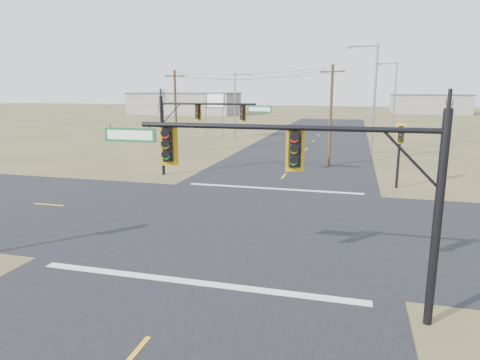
% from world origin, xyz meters
% --- Properties ---
extents(ground, '(320.00, 320.00, 0.00)m').
position_xyz_m(ground, '(0.00, 0.00, 0.00)').
color(ground, brown).
rests_on(ground, ground).
extents(road_ew, '(160.00, 14.00, 0.02)m').
position_xyz_m(road_ew, '(0.00, 0.00, 0.01)').
color(road_ew, black).
rests_on(road_ew, ground).
extents(road_ns, '(14.00, 160.00, 0.02)m').
position_xyz_m(road_ns, '(0.00, 0.00, 0.01)').
color(road_ns, black).
rests_on(road_ns, ground).
extents(stop_bar_near, '(12.00, 0.40, 0.01)m').
position_xyz_m(stop_bar_near, '(0.00, -7.50, 0.03)').
color(stop_bar_near, silver).
rests_on(stop_bar_near, road_ns).
extents(stop_bar_far, '(12.00, 0.40, 0.01)m').
position_xyz_m(stop_bar_far, '(0.00, 7.50, 0.03)').
color(stop_bar_far, silver).
rests_on(stop_bar_far, road_ns).
extents(mast_arm_near, '(10.32, 0.58, 6.19)m').
position_xyz_m(mast_arm_near, '(3.46, -8.22, 4.52)').
color(mast_arm_near, black).
rests_on(mast_arm_near, ground).
extents(mast_arm_far, '(8.82, 0.51, 6.20)m').
position_xyz_m(mast_arm_far, '(-6.16, 10.23, 4.51)').
color(mast_arm_far, black).
rests_on(mast_arm_far, ground).
extents(pedestal_signal_ne, '(0.62, 0.54, 4.45)m').
position_xyz_m(pedestal_signal_ne, '(8.16, 9.94, 3.24)').
color(pedestal_signal_ne, black).
rests_on(pedestal_signal_ne, ground).
extents(utility_pole_near, '(2.09, 0.70, 8.74)m').
position_xyz_m(utility_pole_near, '(3.09, 17.57, 4.57)').
color(utility_pole_near, '#482F1F').
rests_on(utility_pole_near, ground).
extents(utility_pole_far, '(2.07, 0.66, 8.62)m').
position_xyz_m(utility_pole_far, '(-13.13, 21.58, 4.51)').
color(utility_pole_far, '#482F1F').
rests_on(utility_pole_far, ground).
extents(highway_sign, '(3.27, 0.74, 6.22)m').
position_xyz_m(highway_sign, '(-13.57, 35.64, 4.39)').
color(highway_sign, slate).
rests_on(highway_sign, ground).
extents(streetlight_a, '(3.10, 0.31, 11.16)m').
position_xyz_m(streetlight_a, '(6.74, 26.25, 6.27)').
color(streetlight_a, slate).
rests_on(streetlight_a, ground).
extents(streetlight_b, '(3.01, 0.48, 10.74)m').
position_xyz_m(streetlight_b, '(10.63, 50.28, 6.03)').
color(streetlight_b, slate).
rests_on(streetlight_b, ground).
extents(streetlight_c, '(2.46, 0.26, 8.84)m').
position_xyz_m(streetlight_c, '(-10.42, 35.77, 4.96)').
color(streetlight_c, slate).
rests_on(streetlight_c, ground).
extents(bare_tree_a, '(2.36, 2.36, 5.62)m').
position_xyz_m(bare_tree_a, '(-19.48, 31.35, 4.44)').
color(bare_tree_a, black).
rests_on(bare_tree_a, ground).
extents(bare_tree_b, '(3.85, 3.85, 7.45)m').
position_xyz_m(bare_tree_b, '(-24.84, 43.51, 5.95)').
color(bare_tree_b, black).
rests_on(bare_tree_b, ground).
extents(bare_tree_c, '(2.99, 2.99, 6.16)m').
position_xyz_m(bare_tree_c, '(15.64, 34.31, 4.83)').
color(bare_tree_c, black).
rests_on(bare_tree_c, ground).
extents(warehouse_left, '(28.00, 14.00, 5.50)m').
position_xyz_m(warehouse_left, '(-40.00, 90.00, 2.75)').
color(warehouse_left, gray).
rests_on(warehouse_left, ground).
extents(warehouse_mid, '(20.00, 12.00, 5.00)m').
position_xyz_m(warehouse_mid, '(25.00, 110.00, 2.50)').
color(warehouse_mid, gray).
rests_on(warehouse_mid, ground).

